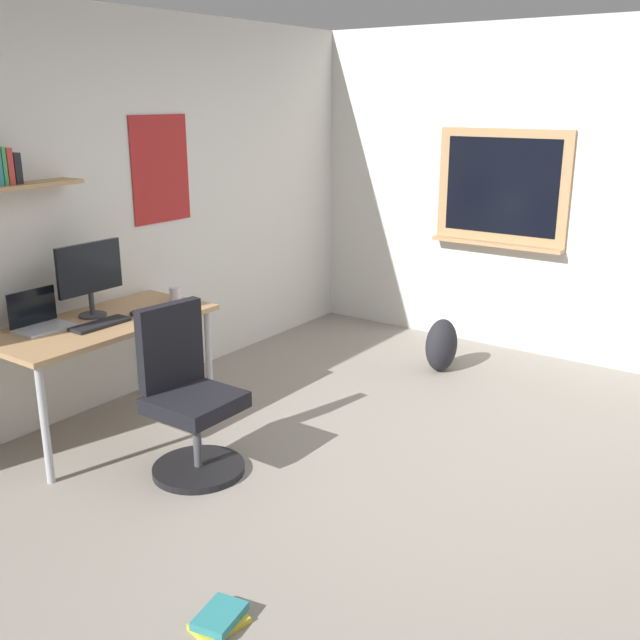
# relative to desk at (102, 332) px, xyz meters

# --- Properties ---
(ground_plane) EXTENTS (5.20, 5.20, 0.00)m
(ground_plane) POSITION_rel_desk_xyz_m (0.60, -2.03, -0.65)
(ground_plane) COLOR gray
(ground_plane) RESTS_ON ground
(wall_back) EXTENTS (5.00, 0.30, 2.60)m
(wall_back) POSITION_rel_desk_xyz_m (0.59, 0.42, 0.65)
(wall_back) COLOR silver
(wall_back) RESTS_ON ground
(wall_right) EXTENTS (0.22, 5.00, 2.60)m
(wall_right) POSITION_rel_desk_xyz_m (3.05, -2.01, 0.65)
(wall_right) COLOR silver
(wall_right) RESTS_ON ground
(desk) EXTENTS (1.38, 0.68, 0.73)m
(desk) POSITION_rel_desk_xyz_m (0.00, 0.00, 0.00)
(desk) COLOR tan
(desk) RESTS_ON ground
(office_chair) EXTENTS (0.52, 0.52, 0.95)m
(office_chair) POSITION_rel_desk_xyz_m (-0.07, -0.80, -0.25)
(office_chair) COLOR black
(office_chair) RESTS_ON ground
(laptop) EXTENTS (0.31, 0.21, 0.23)m
(laptop) POSITION_rel_desk_xyz_m (-0.31, 0.16, 0.13)
(laptop) COLOR #ADAFB5
(laptop) RESTS_ON desk
(monitor_primary) EXTENTS (0.46, 0.17, 0.46)m
(monitor_primary) POSITION_rel_desk_xyz_m (0.03, 0.11, 0.34)
(monitor_primary) COLOR #38383D
(monitor_primary) RESTS_ON desk
(keyboard) EXTENTS (0.37, 0.13, 0.02)m
(keyboard) POSITION_rel_desk_xyz_m (-0.07, -0.08, 0.08)
(keyboard) COLOR black
(keyboard) RESTS_ON desk
(computer_mouse) EXTENTS (0.10, 0.06, 0.03)m
(computer_mouse) POSITION_rel_desk_xyz_m (0.21, -0.08, 0.09)
(computer_mouse) COLOR #262628
(computer_mouse) RESTS_ON desk
(coffee_mug) EXTENTS (0.08, 0.08, 0.09)m
(coffee_mug) POSITION_rel_desk_xyz_m (0.59, -0.03, 0.12)
(coffee_mug) COLOR silver
(coffee_mug) RESTS_ON desk
(backpack) EXTENTS (0.32, 0.22, 0.41)m
(backpack) POSITION_rel_desk_xyz_m (2.19, -1.23, -0.45)
(backpack) COLOR #232328
(backpack) RESTS_ON ground
(book_stack_on_floor) EXTENTS (0.24, 0.19, 0.06)m
(book_stack_on_floor) POSITION_rel_desk_xyz_m (-0.93, -1.82, -0.62)
(book_stack_on_floor) COLOR gold
(book_stack_on_floor) RESTS_ON ground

